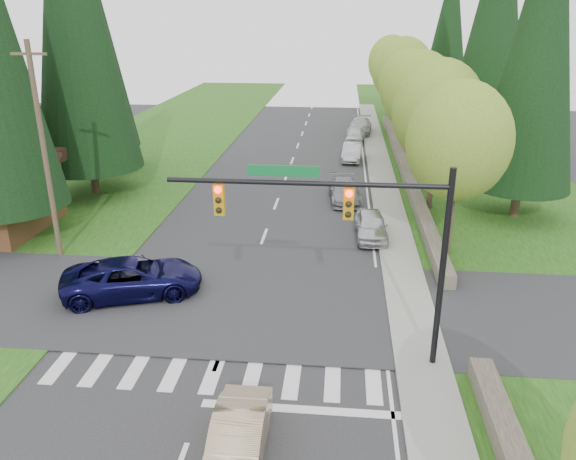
# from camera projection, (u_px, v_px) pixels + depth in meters

# --- Properties ---
(ground) EXTENTS (120.00, 120.00, 0.00)m
(ground) POSITION_uv_depth(u_px,v_px,m) (186.00, 446.00, 15.26)
(ground) COLOR #28282B
(ground) RESTS_ON ground
(grass_east) EXTENTS (14.00, 110.00, 0.06)m
(grass_east) POSITION_uv_depth(u_px,v_px,m) (496.00, 215.00, 32.64)
(grass_east) COLOR #154612
(grass_east) RESTS_ON ground
(grass_west) EXTENTS (14.00, 110.00, 0.06)m
(grass_west) POSITION_uv_depth(u_px,v_px,m) (68.00, 202.00, 35.00)
(grass_west) COLOR #154612
(grass_west) RESTS_ON ground
(cross_street) EXTENTS (120.00, 8.00, 0.10)m
(cross_street) POSITION_uv_depth(u_px,v_px,m) (239.00, 304.00, 22.69)
(cross_street) COLOR #28282B
(cross_street) RESTS_ON ground
(sidewalk_east) EXTENTS (1.80, 80.00, 0.13)m
(sidewalk_east) POSITION_uv_depth(u_px,v_px,m) (388.00, 201.00, 35.04)
(sidewalk_east) COLOR gray
(sidewalk_east) RESTS_ON ground
(curb_east) EXTENTS (0.20, 80.00, 0.13)m
(curb_east) POSITION_uv_depth(u_px,v_px,m) (374.00, 201.00, 35.12)
(curb_east) COLOR gray
(curb_east) RESTS_ON ground
(stone_wall_north) EXTENTS (0.70, 40.00, 0.70)m
(stone_wall_north) POSITION_uv_depth(u_px,v_px,m) (403.00, 165.00, 42.21)
(stone_wall_north) COLOR #4C4438
(stone_wall_north) RESTS_ON ground
(traffic_signal) EXTENTS (8.70, 0.37, 6.80)m
(traffic_signal) POSITION_uv_depth(u_px,v_px,m) (353.00, 223.00, 17.25)
(traffic_signal) COLOR black
(traffic_signal) RESTS_ON ground
(utility_pole) EXTENTS (1.60, 0.24, 10.00)m
(utility_pole) POSITION_uv_depth(u_px,v_px,m) (44.00, 152.00, 25.41)
(utility_pole) COLOR #473828
(utility_pole) RESTS_ON ground
(decid_tree_0) EXTENTS (4.80, 4.80, 8.37)m
(decid_tree_0) POSITION_uv_depth(u_px,v_px,m) (459.00, 141.00, 25.41)
(decid_tree_0) COLOR #38281C
(decid_tree_0) RESTS_ON ground
(decid_tree_1) EXTENTS (5.20, 5.20, 8.80)m
(decid_tree_1) POSITION_uv_depth(u_px,v_px,m) (438.00, 112.00, 31.83)
(decid_tree_1) COLOR #38281C
(decid_tree_1) RESTS_ON ground
(decid_tree_2) EXTENTS (5.00, 5.00, 8.82)m
(decid_tree_2) POSITION_uv_depth(u_px,v_px,m) (420.00, 93.00, 38.30)
(decid_tree_2) COLOR #38281C
(decid_tree_2) RESTS_ON ground
(decid_tree_3) EXTENTS (5.00, 5.00, 8.55)m
(decid_tree_3) POSITION_uv_depth(u_px,v_px,m) (410.00, 85.00, 44.89)
(decid_tree_3) COLOR #38281C
(decid_tree_3) RESTS_ON ground
(decid_tree_4) EXTENTS (5.40, 5.40, 9.18)m
(decid_tree_4) POSITION_uv_depth(u_px,v_px,m) (403.00, 72.00, 51.24)
(decid_tree_4) COLOR #38281C
(decid_tree_4) RESTS_ON ground
(decid_tree_5) EXTENTS (4.80, 4.80, 8.30)m
(decid_tree_5) POSITION_uv_depth(u_px,v_px,m) (395.00, 71.00, 57.95)
(decid_tree_5) COLOR #38281C
(decid_tree_5) RESTS_ON ground
(decid_tree_6) EXTENTS (5.20, 5.20, 8.86)m
(decid_tree_6) POSITION_uv_depth(u_px,v_px,m) (391.00, 62.00, 64.32)
(decid_tree_6) COLOR #38281C
(decid_tree_6) RESTS_ON ground
(conifer_w_c) EXTENTS (6.46, 6.46, 20.80)m
(conifer_w_c) POSITION_uv_depth(u_px,v_px,m) (73.00, 8.00, 32.72)
(conifer_w_c) COLOR #38281C
(conifer_w_c) RESTS_ON ground
(conifer_w_e) EXTENTS (5.78, 5.78, 18.80)m
(conifer_w_e) POSITION_uv_depth(u_px,v_px,m) (86.00, 25.00, 38.83)
(conifer_w_e) COLOR #38281C
(conifer_w_e) RESTS_ON ground
(conifer_e_a) EXTENTS (5.44, 5.44, 17.80)m
(conifer_e_a) POSITION_uv_depth(u_px,v_px,m) (541.00, 39.00, 29.04)
(conifer_e_a) COLOR #38281C
(conifer_e_a) RESTS_ON ground
(conifer_e_b) EXTENTS (6.12, 6.12, 19.80)m
(conifer_e_b) POSITION_uv_depth(u_px,v_px,m) (496.00, 17.00, 41.59)
(conifer_e_b) COLOR #38281C
(conifer_e_b) RESTS_ON ground
(conifer_e_c) EXTENTS (5.10, 5.10, 16.80)m
(conifer_e_c) POSITION_uv_depth(u_px,v_px,m) (448.00, 33.00, 55.23)
(conifer_e_c) COLOR #38281C
(conifer_e_c) RESTS_ON ground
(sedan_champagne) EXTENTS (1.41, 3.95, 1.30)m
(sedan_champagne) POSITION_uv_depth(u_px,v_px,m) (238.00, 440.00, 14.55)
(sedan_champagne) COLOR tan
(sedan_champagne) RESTS_ON ground
(suv_navy) EXTENTS (6.19, 4.29, 1.57)m
(suv_navy) POSITION_uv_depth(u_px,v_px,m) (133.00, 278.00, 23.20)
(suv_navy) COLOR #0B0A34
(suv_navy) RESTS_ON ground
(parked_car_a) EXTENTS (1.73, 4.01, 1.35)m
(parked_car_a) POSITION_uv_depth(u_px,v_px,m) (371.00, 226.00, 29.25)
(parked_car_a) COLOR silver
(parked_car_a) RESTS_ON ground
(parked_car_b) EXTENTS (2.23, 4.66, 1.31)m
(parked_car_b) POSITION_uv_depth(u_px,v_px,m) (345.00, 191.00, 35.07)
(parked_car_b) COLOR gray
(parked_car_b) RESTS_ON ground
(parked_car_c) EXTENTS (1.72, 4.16, 1.34)m
(parked_car_c) POSITION_uv_depth(u_px,v_px,m) (352.00, 152.00, 44.80)
(parked_car_c) COLOR #A8A7AC
(parked_car_c) RESTS_ON ground
(parked_car_d) EXTENTS (1.96, 3.98, 1.31)m
(parked_car_d) POSITION_uv_depth(u_px,v_px,m) (355.00, 135.00, 51.24)
(parked_car_d) COLOR silver
(parked_car_d) RESTS_ON ground
(parked_car_e) EXTENTS (2.59, 5.40, 1.52)m
(parked_car_e) POSITION_uv_depth(u_px,v_px,m) (360.00, 127.00, 54.53)
(parked_car_e) COLOR #A2A2A7
(parked_car_e) RESTS_ON ground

